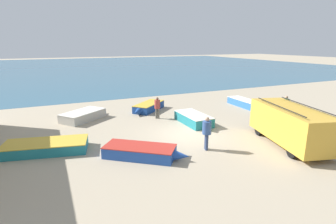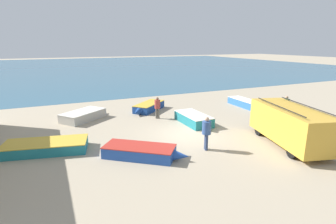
{
  "view_description": "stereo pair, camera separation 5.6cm",
  "coord_description": "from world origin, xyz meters",
  "px_view_note": "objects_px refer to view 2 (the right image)",
  "views": [
    {
      "loc": [
        -7.37,
        -12.97,
        5.3
      ],
      "look_at": [
        -0.46,
        2.01,
        1.0
      ],
      "focal_mm": 28.0,
      "sensor_mm": 36.0,
      "label": 1
    },
    {
      "loc": [
        -7.32,
        -12.99,
        5.3
      ],
      "look_at": [
        -0.46,
        2.01,
        1.0
      ],
      "focal_mm": 28.0,
      "sensor_mm": 36.0,
      "label": 2
    }
  ],
  "objects_px": {
    "fishing_rowboat_5": "(195,119)",
    "fisherman_3": "(157,106)",
    "fishing_rowboat_2": "(148,107)",
    "fishing_rowboat_3": "(84,115)",
    "fisherman_2": "(207,130)",
    "fisherman_0": "(282,109)",
    "fishing_rowboat_4": "(43,147)",
    "fishing_rowboat_1": "(251,105)",
    "fisherman_1": "(286,105)",
    "fishing_rowboat_0": "(142,152)",
    "parked_van": "(290,124)"
  },
  "relations": [
    {
      "from": "fishing_rowboat_5",
      "to": "fisherman_3",
      "type": "bearing_deg",
      "value": -142.14
    },
    {
      "from": "fishing_rowboat_5",
      "to": "fisherman_3",
      "type": "height_order",
      "value": "fisherman_3"
    },
    {
      "from": "fishing_rowboat_2",
      "to": "fishing_rowboat_3",
      "type": "distance_m",
      "value": 5.09
    },
    {
      "from": "fishing_rowboat_2",
      "to": "fisherman_2",
      "type": "height_order",
      "value": "fisherman_2"
    },
    {
      "from": "fisherman_0",
      "to": "fishing_rowboat_3",
      "type": "bearing_deg",
      "value": 87.46
    },
    {
      "from": "fishing_rowboat_4",
      "to": "fisherman_3",
      "type": "xyz_separation_m",
      "value": [
        7.58,
        3.29,
        0.68
      ]
    },
    {
      "from": "fishing_rowboat_5",
      "to": "fishing_rowboat_3",
      "type": "bearing_deg",
      "value": -122.49
    },
    {
      "from": "fishing_rowboat_1",
      "to": "fishing_rowboat_3",
      "type": "height_order",
      "value": "fishing_rowboat_3"
    },
    {
      "from": "fishing_rowboat_3",
      "to": "fisherman_2",
      "type": "height_order",
      "value": "fisherman_2"
    },
    {
      "from": "fishing_rowboat_5",
      "to": "fisherman_1",
      "type": "xyz_separation_m",
      "value": [
        6.65,
        -1.62,
        0.68
      ]
    },
    {
      "from": "fishing_rowboat_0",
      "to": "fisherman_2",
      "type": "bearing_deg",
      "value": 29.54
    },
    {
      "from": "fishing_rowboat_4",
      "to": "fisherman_1",
      "type": "relative_size",
      "value": 2.94
    },
    {
      "from": "fishing_rowboat_0",
      "to": "fishing_rowboat_4",
      "type": "height_order",
      "value": "fishing_rowboat_0"
    },
    {
      "from": "fishing_rowboat_4",
      "to": "fishing_rowboat_3",
      "type": "bearing_deg",
      "value": -104.45
    },
    {
      "from": "fishing_rowboat_1",
      "to": "fisherman_3",
      "type": "bearing_deg",
      "value": -89.69
    },
    {
      "from": "fishing_rowboat_1",
      "to": "fisherman_0",
      "type": "height_order",
      "value": "fisherman_0"
    },
    {
      "from": "parked_van",
      "to": "fishing_rowboat_0",
      "type": "distance_m",
      "value": 8.0
    },
    {
      "from": "fishing_rowboat_5",
      "to": "fisherman_0",
      "type": "bearing_deg",
      "value": 64.76
    },
    {
      "from": "fishing_rowboat_2",
      "to": "fishing_rowboat_4",
      "type": "xyz_separation_m",
      "value": [
        -7.76,
        -5.73,
        -0.04
      ]
    },
    {
      "from": "fishing_rowboat_3",
      "to": "fisherman_3",
      "type": "xyz_separation_m",
      "value": [
        4.89,
        -1.96,
        0.63
      ]
    },
    {
      "from": "fishing_rowboat_4",
      "to": "fisherman_2",
      "type": "height_order",
      "value": "fisherman_2"
    },
    {
      "from": "fisherman_0",
      "to": "fishing_rowboat_2",
      "type": "bearing_deg",
      "value": 70.53
    },
    {
      "from": "fishing_rowboat_5",
      "to": "fisherman_1",
      "type": "height_order",
      "value": "fisherman_1"
    },
    {
      "from": "fisherman_0",
      "to": "fisherman_1",
      "type": "height_order",
      "value": "fisherman_0"
    },
    {
      "from": "fishing_rowboat_0",
      "to": "fishing_rowboat_4",
      "type": "relative_size",
      "value": 0.77
    },
    {
      "from": "fisherman_2",
      "to": "fisherman_3",
      "type": "bearing_deg",
      "value": -69.98
    },
    {
      "from": "fishing_rowboat_2",
      "to": "fishing_rowboat_5",
      "type": "relative_size",
      "value": 0.93
    },
    {
      "from": "parked_van",
      "to": "fisherman_2",
      "type": "relative_size",
      "value": 3.27
    },
    {
      "from": "fishing_rowboat_0",
      "to": "fisherman_3",
      "type": "relative_size",
      "value": 2.42
    },
    {
      "from": "fishing_rowboat_0",
      "to": "fisherman_3",
      "type": "bearing_deg",
      "value": 99.14
    },
    {
      "from": "parked_van",
      "to": "fishing_rowboat_2",
      "type": "bearing_deg",
      "value": 39.35
    },
    {
      "from": "fishing_rowboat_5",
      "to": "fisherman_0",
      "type": "distance_m",
      "value": 5.89
    },
    {
      "from": "fishing_rowboat_0",
      "to": "fishing_rowboat_4",
      "type": "xyz_separation_m",
      "value": [
        -4.32,
        2.68,
        -0.01
      ]
    },
    {
      "from": "fishing_rowboat_2",
      "to": "fishing_rowboat_5",
      "type": "distance_m",
      "value": 5.0
    },
    {
      "from": "fishing_rowboat_5",
      "to": "parked_van",
      "type": "bearing_deg",
      "value": 27.21
    },
    {
      "from": "parked_van",
      "to": "fishing_rowboat_5",
      "type": "relative_size",
      "value": 1.52
    },
    {
      "from": "parked_van",
      "to": "fishing_rowboat_4",
      "type": "xyz_separation_m",
      "value": [
        -12.1,
        4.36,
        -0.86
      ]
    },
    {
      "from": "fishing_rowboat_1",
      "to": "fisherman_2",
      "type": "distance_m",
      "value": 10.31
    },
    {
      "from": "fishing_rowboat_1",
      "to": "fisherman_1",
      "type": "bearing_deg",
      "value": 3.94
    },
    {
      "from": "fishing_rowboat_3",
      "to": "fisherman_3",
      "type": "relative_size",
      "value": 2.32
    },
    {
      "from": "fishing_rowboat_5",
      "to": "fisherman_3",
      "type": "distance_m",
      "value": 2.97
    },
    {
      "from": "fishing_rowboat_4",
      "to": "fishing_rowboat_0",
      "type": "bearing_deg",
      "value": 160.89
    },
    {
      "from": "fishing_rowboat_0",
      "to": "fishing_rowboat_1",
      "type": "relative_size",
      "value": 0.68
    },
    {
      "from": "fishing_rowboat_4",
      "to": "fisherman_0",
      "type": "height_order",
      "value": "fisherman_0"
    },
    {
      "from": "fishing_rowboat_3",
      "to": "fisherman_0",
      "type": "bearing_deg",
      "value": -66.86
    },
    {
      "from": "fishing_rowboat_4",
      "to": "fisherman_2",
      "type": "bearing_deg",
      "value": 170.19
    },
    {
      "from": "fishing_rowboat_2",
      "to": "fisherman_2",
      "type": "bearing_deg",
      "value": 47.96
    },
    {
      "from": "fishing_rowboat_4",
      "to": "parked_van",
      "type": "bearing_deg",
      "value": 172.83
    },
    {
      "from": "fishing_rowboat_0",
      "to": "fishing_rowboat_2",
      "type": "xyz_separation_m",
      "value": [
        3.43,
        8.4,
        0.03
      ]
    },
    {
      "from": "fishing_rowboat_1",
      "to": "fisherman_2",
      "type": "xyz_separation_m",
      "value": [
        -8.32,
        -6.05,
        0.74
      ]
    }
  ]
}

